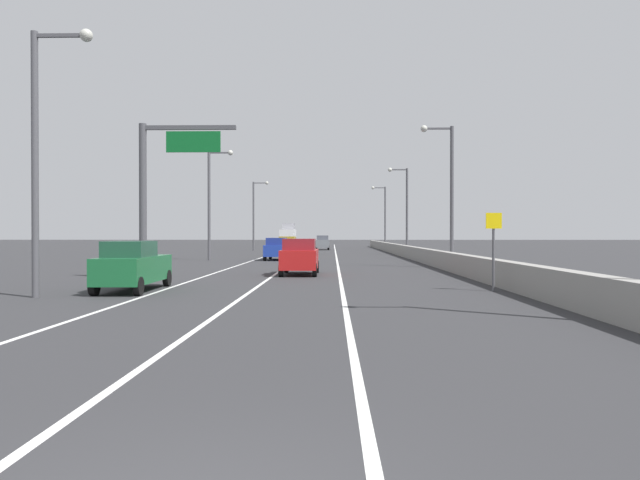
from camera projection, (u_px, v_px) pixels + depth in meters
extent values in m
plane|color=#2D2D30|center=(323.00, 253.00, 68.36)|extent=(320.00, 320.00, 0.00)
cube|color=silver|center=(268.00, 256.00, 59.48)|extent=(0.16, 130.00, 0.00)
cube|color=silver|center=(302.00, 256.00, 59.40)|extent=(0.16, 130.00, 0.00)
cube|color=silver|center=(336.00, 256.00, 59.33)|extent=(0.16, 130.00, 0.00)
cube|color=gray|center=(425.00, 256.00, 44.18)|extent=(0.60, 120.00, 1.10)
cylinder|color=#47474C|center=(143.00, 202.00, 27.94)|extent=(0.36, 0.36, 7.50)
cube|color=#47474C|center=(189.00, 128.00, 27.86)|extent=(4.50, 0.20, 0.20)
cube|color=#0C5923|center=(193.00, 142.00, 27.74)|extent=(2.60, 0.10, 1.00)
cylinder|color=#4C4C51|center=(493.00, 260.00, 22.20)|extent=(0.10, 0.10, 2.40)
cube|color=yellow|center=(494.00, 221.00, 22.14)|extent=(0.60, 0.04, 0.60)
cylinder|color=#4C4C51|center=(452.00, 197.00, 37.50)|extent=(0.24, 0.24, 9.15)
cube|color=#4C4C51|center=(438.00, 129.00, 37.48)|extent=(1.80, 0.12, 0.12)
sphere|color=beige|center=(424.00, 129.00, 37.50)|extent=(0.44, 0.44, 0.44)
cylinder|color=#4C4C51|center=(407.00, 212.00, 61.39)|extent=(0.24, 0.24, 9.15)
cube|color=#4C4C51|center=(399.00, 170.00, 61.37)|extent=(1.80, 0.12, 0.12)
sphere|color=beige|center=(390.00, 170.00, 61.39)|extent=(0.44, 0.44, 0.44)
cylinder|color=#4C4C51|center=(385.00, 218.00, 85.29)|extent=(0.24, 0.24, 9.15)
cube|color=#4C4C51|center=(379.00, 188.00, 85.26)|extent=(1.80, 0.12, 0.12)
sphere|color=beige|center=(373.00, 188.00, 85.28)|extent=(0.44, 0.44, 0.44)
cylinder|color=#4C4C51|center=(35.00, 165.00, 19.99)|extent=(0.24, 0.24, 9.15)
cube|color=#4C4C51|center=(60.00, 36.00, 19.93)|extent=(1.80, 0.12, 0.12)
sphere|color=beige|center=(86.00, 35.00, 19.91)|extent=(0.44, 0.44, 0.44)
cylinder|color=#4C4C51|center=(209.00, 206.00, 48.67)|extent=(0.24, 0.24, 9.15)
cube|color=#4C4C51|center=(220.00, 153.00, 48.60)|extent=(1.80, 0.12, 0.12)
sphere|color=beige|center=(230.00, 153.00, 48.58)|extent=(0.44, 0.44, 0.44)
cylinder|color=#4C4C51|center=(254.00, 216.00, 77.34)|extent=(0.24, 0.24, 9.15)
cube|color=#4C4C51|center=(260.00, 183.00, 77.28)|extent=(1.80, 0.12, 0.12)
sphere|color=beige|center=(267.00, 183.00, 77.26)|extent=(0.44, 0.44, 0.44)
cube|color=red|center=(300.00, 259.00, 31.34)|extent=(1.91, 4.17, 1.01)
cube|color=maroon|center=(299.00, 244.00, 30.92)|extent=(1.67, 1.88, 0.60)
cylinder|color=black|center=(286.00, 267.00, 33.00)|extent=(0.22, 0.68, 0.68)
cylinder|color=black|center=(317.00, 267.00, 32.95)|extent=(0.22, 0.68, 0.68)
cylinder|color=black|center=(281.00, 270.00, 29.74)|extent=(0.22, 0.68, 0.68)
cylinder|color=black|center=(315.00, 270.00, 29.70)|extent=(0.22, 0.68, 0.68)
cube|color=gold|center=(288.00, 247.00, 58.90)|extent=(1.91, 4.41, 1.02)
cube|color=olive|center=(288.00, 239.00, 58.46)|extent=(1.62, 2.01, 0.60)
cylinder|color=black|center=(282.00, 252.00, 60.67)|extent=(0.24, 0.69, 0.68)
cylinder|color=black|center=(298.00, 252.00, 60.58)|extent=(0.24, 0.69, 0.68)
cylinder|color=black|center=(278.00, 253.00, 57.23)|extent=(0.24, 0.69, 0.68)
cylinder|color=black|center=(294.00, 253.00, 57.14)|extent=(0.24, 0.69, 0.68)
cube|color=slate|center=(322.00, 244.00, 81.59)|extent=(1.92, 4.23, 1.07)
cube|color=#4D505A|center=(322.00, 238.00, 81.16)|extent=(1.65, 1.92, 0.60)
cylinder|color=black|center=(317.00, 247.00, 83.23)|extent=(0.24, 0.68, 0.68)
cylinder|color=black|center=(328.00, 247.00, 83.24)|extent=(0.24, 0.68, 0.68)
cylinder|color=black|center=(316.00, 248.00, 79.95)|extent=(0.24, 0.68, 0.68)
cylinder|color=black|center=(329.00, 248.00, 79.95)|extent=(0.24, 0.68, 0.68)
cube|color=#1E389E|center=(277.00, 250.00, 49.36)|extent=(1.91, 4.53, 0.94)
cube|color=navy|center=(277.00, 241.00, 48.90)|extent=(1.63, 2.06, 0.60)
cylinder|color=black|center=(270.00, 255.00, 51.19)|extent=(0.24, 0.69, 0.68)
cylinder|color=black|center=(289.00, 255.00, 51.11)|extent=(0.24, 0.69, 0.68)
cylinder|color=black|center=(265.00, 257.00, 47.61)|extent=(0.24, 0.69, 0.68)
cylinder|color=black|center=(285.00, 257.00, 47.53)|extent=(0.24, 0.69, 0.68)
cube|color=#196033|center=(134.00, 269.00, 22.51)|extent=(1.82, 4.76, 0.98)
cube|color=#1C4633|center=(130.00, 249.00, 22.03)|extent=(1.57, 2.16, 0.60)
cylinder|color=black|center=(130.00, 278.00, 24.43)|extent=(0.23, 0.68, 0.68)
cylinder|color=black|center=(167.00, 278.00, 24.43)|extent=(0.23, 0.68, 0.68)
cylinder|color=black|center=(94.00, 286.00, 20.60)|extent=(0.23, 0.68, 0.68)
cylinder|color=black|center=(138.00, 286.00, 20.60)|extent=(0.23, 0.68, 0.68)
cube|color=silver|center=(288.00, 237.00, 99.10)|extent=(2.50, 8.08, 2.46)
cube|color=gray|center=(289.00, 227.00, 100.86)|extent=(2.13, 1.80, 1.10)
cylinder|color=black|center=(283.00, 244.00, 102.45)|extent=(0.23, 1.00, 1.00)
cylinder|color=black|center=(296.00, 244.00, 102.43)|extent=(0.23, 1.00, 1.00)
cylinder|color=black|center=(280.00, 244.00, 95.80)|extent=(0.23, 1.00, 1.00)
cylinder|color=black|center=(294.00, 244.00, 95.78)|extent=(0.23, 1.00, 1.00)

